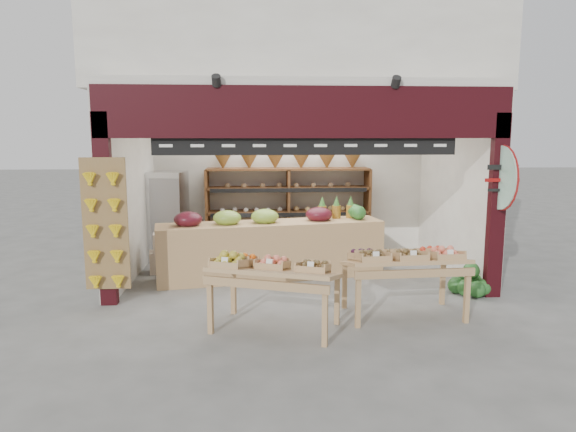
{
  "coord_description": "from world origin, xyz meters",
  "views": [
    {
      "loc": [
        -0.72,
        -8.12,
        2.32
      ],
      "look_at": [
        -0.19,
        -0.2,
        1.09
      ],
      "focal_mm": 32.0,
      "sensor_mm": 36.0,
      "label": 1
    }
  ],
  "objects_px": {
    "watermelon_pile": "(469,284)",
    "display_table_left": "(268,269)",
    "back_shelving": "(288,192)",
    "refrigerator": "(168,216)",
    "cardboard_stack": "(178,257)",
    "mid_counter": "(270,247)",
    "display_table_right": "(404,259)"
  },
  "relations": [
    {
      "from": "watermelon_pile",
      "to": "mid_counter",
      "type": "bearing_deg",
      "value": 159.06
    },
    {
      "from": "cardboard_stack",
      "to": "watermelon_pile",
      "type": "height_order",
      "value": "cardboard_stack"
    },
    {
      "from": "cardboard_stack",
      "to": "watermelon_pile",
      "type": "distance_m",
      "value": 4.81
    },
    {
      "from": "refrigerator",
      "to": "display_table_right",
      "type": "height_order",
      "value": "refrigerator"
    },
    {
      "from": "display_table_right",
      "to": "watermelon_pile",
      "type": "relative_size",
      "value": 2.58
    },
    {
      "from": "display_table_right",
      "to": "refrigerator",
      "type": "bearing_deg",
      "value": 136.51
    },
    {
      "from": "watermelon_pile",
      "to": "display_table_left",
      "type": "bearing_deg",
      "value": -159.57
    },
    {
      "from": "refrigerator",
      "to": "display_table_right",
      "type": "distance_m",
      "value": 4.91
    },
    {
      "from": "cardboard_stack",
      "to": "display_table_right",
      "type": "relative_size",
      "value": 0.67
    },
    {
      "from": "mid_counter",
      "to": "watermelon_pile",
      "type": "bearing_deg",
      "value": -20.94
    },
    {
      "from": "cardboard_stack",
      "to": "watermelon_pile",
      "type": "xyz_separation_m",
      "value": [
        4.53,
        -1.62,
        -0.1
      ]
    },
    {
      "from": "display_table_right",
      "to": "display_table_left",
      "type": "bearing_deg",
      "value": -170.84
    },
    {
      "from": "mid_counter",
      "to": "refrigerator",
      "type": "bearing_deg",
      "value": 143.14
    },
    {
      "from": "refrigerator",
      "to": "mid_counter",
      "type": "bearing_deg",
      "value": -28.72
    },
    {
      "from": "refrigerator",
      "to": "watermelon_pile",
      "type": "bearing_deg",
      "value": -19.62
    },
    {
      "from": "back_shelving",
      "to": "mid_counter",
      "type": "relative_size",
      "value": 0.85
    },
    {
      "from": "mid_counter",
      "to": "display_table_left",
      "type": "bearing_deg",
      "value": -92.35
    },
    {
      "from": "mid_counter",
      "to": "display_table_left",
      "type": "xyz_separation_m",
      "value": [
        -0.09,
        -2.25,
        0.23
      ]
    },
    {
      "from": "refrigerator",
      "to": "display_table_right",
      "type": "relative_size",
      "value": 1.08
    },
    {
      "from": "cardboard_stack",
      "to": "display_table_right",
      "type": "distance_m",
      "value": 4.13
    },
    {
      "from": "back_shelving",
      "to": "mid_counter",
      "type": "height_order",
      "value": "back_shelving"
    },
    {
      "from": "cardboard_stack",
      "to": "display_table_left",
      "type": "distance_m",
      "value": 3.17
    },
    {
      "from": "back_shelving",
      "to": "cardboard_stack",
      "type": "xyz_separation_m",
      "value": [
        -2.01,
        -1.24,
        -0.99
      ]
    },
    {
      "from": "refrigerator",
      "to": "cardboard_stack",
      "type": "relative_size",
      "value": 1.62
    },
    {
      "from": "display_table_left",
      "to": "display_table_right",
      "type": "xyz_separation_m",
      "value": [
        1.77,
        0.28,
        0.03
      ]
    },
    {
      "from": "back_shelving",
      "to": "display_table_left",
      "type": "xyz_separation_m",
      "value": [
        -0.51,
        -3.99,
        -0.51
      ]
    },
    {
      "from": "mid_counter",
      "to": "display_table_left",
      "type": "relative_size",
      "value": 2.23
    },
    {
      "from": "mid_counter",
      "to": "back_shelving",
      "type": "bearing_deg",
      "value": 76.58
    },
    {
      "from": "refrigerator",
      "to": "cardboard_stack",
      "type": "height_order",
      "value": "refrigerator"
    },
    {
      "from": "back_shelving",
      "to": "mid_counter",
      "type": "bearing_deg",
      "value": -103.42
    },
    {
      "from": "cardboard_stack",
      "to": "refrigerator",
      "type": "bearing_deg",
      "value": 107.45
    },
    {
      "from": "back_shelving",
      "to": "refrigerator",
      "type": "relative_size",
      "value": 1.92
    }
  ]
}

